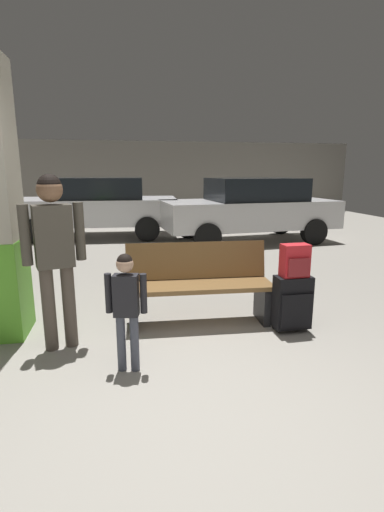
{
  "coord_description": "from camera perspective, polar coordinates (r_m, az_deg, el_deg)",
  "views": [
    {
      "loc": [
        -0.46,
        -2.28,
        1.67
      ],
      "look_at": [
        0.2,
        1.3,
        0.85
      ],
      "focal_mm": 26.42,
      "sensor_mm": 36.0,
      "label": 1
    }
  ],
  "objects": [
    {
      "name": "parked_car_far",
      "position": [
        10.04,
        -14.16,
        7.4
      ],
      "size": [
        4.2,
        1.99,
        1.51
      ],
      "color": "silver",
      "rests_on": "ground_plane"
    },
    {
      "name": "child",
      "position": [
        3.18,
        -9.95,
        -6.61
      ],
      "size": [
        0.34,
        0.23,
        1.02
      ],
      "color": "#4C5160",
      "rests_on": "ground_plane"
    },
    {
      "name": "bench",
      "position": [
        4.21,
        1.01,
        -4.27
      ],
      "size": [
        1.62,
        0.61,
        0.89
      ],
      "color": "brown",
      "rests_on": "ground_plane"
    },
    {
      "name": "garage_back_wall",
      "position": [
        15.15,
        -8.96,
        11.57
      ],
      "size": [
        18.0,
        0.12,
        2.8
      ],
      "primitive_type": "cube",
      "color": "gray",
      "rests_on": "ground_plane"
    },
    {
      "name": "adult",
      "position": [
        3.67,
        -20.16,
        1.67
      ],
      "size": [
        0.54,
        0.28,
        1.65
      ],
      "color": "brown",
      "rests_on": "ground_plane"
    },
    {
      "name": "parked_car_near",
      "position": [
        9.2,
        8.81,
        7.19
      ],
      "size": [
        4.24,
        2.08,
        1.51
      ],
      "color": "silver",
      "rests_on": "ground_plane"
    },
    {
      "name": "suitcase",
      "position": [
        4.14,
        14.97,
        -6.81
      ],
      "size": [
        0.38,
        0.24,
        0.6
      ],
      "color": "black",
      "rests_on": "ground_plane"
    },
    {
      "name": "backpack_bright",
      "position": [
        4.01,
        15.34,
        -0.74
      ],
      "size": [
        0.28,
        0.2,
        0.34
      ],
      "color": "red",
      "rests_on": "suitcase"
    },
    {
      "name": "ground_plane",
      "position": [
        6.53,
        -6.09,
        -2.63
      ],
      "size": [
        18.0,
        18.0,
        0.1
      ],
      "primitive_type": "cube",
      "color": "gray"
    }
  ]
}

